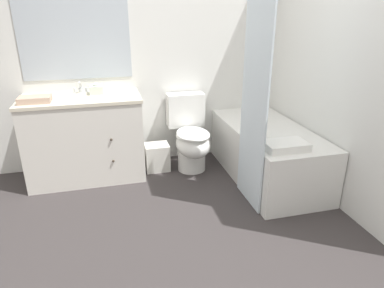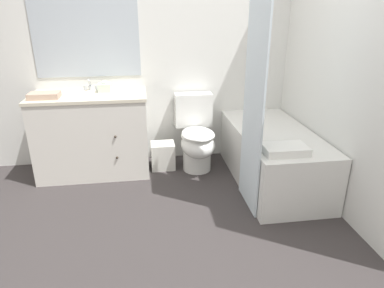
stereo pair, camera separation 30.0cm
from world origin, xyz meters
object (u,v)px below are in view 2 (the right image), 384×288
(bath_towel_folded, at_px, (285,149))
(hand_towel_folded, at_px, (44,95))
(vanity_cabinet, at_px, (93,133))
(tissue_box, at_px, (105,87))
(bathtub, at_px, (272,156))
(wastebasket, at_px, (163,156))
(toilet, at_px, (196,137))
(sink_faucet, at_px, (91,86))

(bath_towel_folded, bearing_deg, hand_towel_folded, 156.50)
(vanity_cabinet, relative_size, tissue_box, 7.61)
(bathtub, bearing_deg, vanity_cabinet, 165.45)
(vanity_cabinet, height_order, wastebasket, vanity_cabinet)
(wastebasket, distance_m, hand_towel_folded, 1.30)
(bath_towel_folded, bearing_deg, vanity_cabinet, 148.85)
(bath_towel_folded, bearing_deg, toilet, 121.84)
(bathtub, distance_m, bath_towel_folded, 0.62)
(vanity_cabinet, distance_m, bath_towel_folded, 1.91)
(hand_towel_folded, bearing_deg, bath_towel_folded, -23.50)
(wastebasket, distance_m, tissue_box, 0.93)
(vanity_cabinet, distance_m, hand_towel_folded, 0.59)
(tissue_box, height_order, hand_towel_folded, tissue_box)
(sink_faucet, bearing_deg, toilet, -13.65)
(bathtub, xyz_separation_m, bath_towel_folded, (-0.12, -0.53, 0.29))
(tissue_box, distance_m, bath_towel_folded, 1.86)
(bathtub, distance_m, wastebasket, 1.14)
(vanity_cabinet, bearing_deg, wastebasket, -1.29)
(vanity_cabinet, bearing_deg, hand_towel_folded, -163.58)
(tissue_box, height_order, bath_towel_folded, tissue_box)
(vanity_cabinet, distance_m, sink_faucet, 0.48)
(bathtub, height_order, tissue_box, tissue_box)
(bathtub, height_order, bath_towel_folded, bath_towel_folded)
(vanity_cabinet, distance_m, tissue_box, 0.48)
(wastebasket, bearing_deg, bath_towel_folded, -46.27)
(toilet, height_order, hand_towel_folded, hand_towel_folded)
(vanity_cabinet, height_order, bathtub, vanity_cabinet)
(toilet, bearing_deg, vanity_cabinet, 176.52)
(toilet, xyz_separation_m, tissue_box, (-0.91, 0.16, 0.52))
(wastebasket, distance_m, bath_towel_folded, 1.40)
(tissue_box, xyz_separation_m, hand_towel_folded, (-0.53, -0.20, -0.02))
(vanity_cabinet, height_order, hand_towel_folded, hand_towel_folded)
(bathtub, relative_size, tissue_box, 10.01)
(sink_faucet, height_order, hand_towel_folded, sink_faucet)
(sink_faucet, relative_size, toilet, 0.19)
(sink_faucet, xyz_separation_m, bath_towel_folded, (1.63, -1.18, -0.31))
(bathtub, xyz_separation_m, wastebasket, (-1.04, 0.44, -0.12))
(bathtub, relative_size, wastebasket, 5.18)
(tissue_box, bearing_deg, vanity_cabinet, -148.53)
(toilet, xyz_separation_m, bathtub, (0.69, -0.39, -0.09))
(vanity_cabinet, height_order, toilet, vanity_cabinet)
(wastebasket, height_order, hand_towel_folded, hand_towel_folded)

